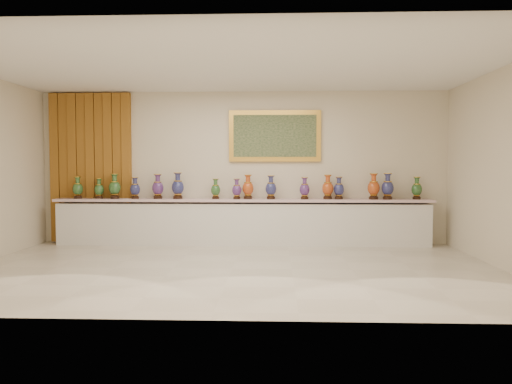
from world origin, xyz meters
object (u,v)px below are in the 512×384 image
counter (242,223)px  vase_1 (99,189)px  vase_2 (115,187)px  vase_0 (78,189)px

counter → vase_1: bearing=-179.8°
vase_1 → vase_2: vase_2 is taller
vase_0 → vase_2: vase_2 is taller
vase_0 → vase_1: size_ratio=1.08×
vase_1 → vase_2: bearing=-4.0°
counter → vase_2: size_ratio=14.95×
vase_0 → vase_1: (0.42, 0.02, -0.01)m
vase_0 → vase_2: size_ratio=0.88×
counter → vase_2: 2.59m
vase_1 → vase_2: size_ratio=0.81×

